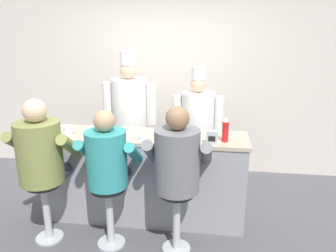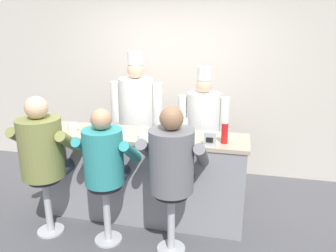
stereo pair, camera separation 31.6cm
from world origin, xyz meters
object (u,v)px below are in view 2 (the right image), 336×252
Objects in this scene: mustard_bottle_yellow at (179,130)px; coffee_mug_tan at (100,133)px; water_pitcher_clear at (181,124)px; diner_seated_olive at (44,151)px; diner_seated_teal at (105,160)px; cook_in_whites_far at (203,126)px; napkin_dispenser_chrome at (210,139)px; diner_seated_grey at (172,164)px; ketchup_bottle_red at (225,132)px; breakfast_plate at (116,131)px; cereal_bowl at (144,136)px; hot_sauce_bottle_orange at (164,133)px; coffee_mug_white at (72,127)px; cook_in_whites_near at (137,114)px.

mustard_bottle_yellow reaches higher than coffee_mug_tan.
water_pitcher_clear is 0.14× the size of diner_seated_olive.
cook_in_whites_far is at bearing 57.36° from diner_seated_teal.
diner_seated_grey is at bearing -134.88° from napkin_dispenser_chrome.
ketchup_bottle_red is 0.18× the size of diner_seated_grey.
breakfast_plate is at bearing -169.46° from water_pitcher_clear.
cereal_bowl is (-0.83, -0.05, -0.10)m from ketchup_bottle_red.
hot_sauce_bottle_orange is 1.09× the size of coffee_mug_tan.
napkin_dispenser_chrome is at bearing -10.26° from hot_sauce_bottle_orange.
hot_sauce_bottle_orange is at bearing 113.48° from diner_seated_grey.
mustard_bottle_yellow reaches higher than napkin_dispenser_chrome.
napkin_dispenser_chrome is 0.09× the size of cook_in_whites_far.
water_pitcher_clear is 0.65m from cook_in_whites_far.
cereal_bowl is 0.95× the size of coffee_mug_tan.
cook_in_whites_far is (0.13, 1.24, 0.01)m from diner_seated_grey.
napkin_dispenser_chrome is (0.70, -0.06, 0.05)m from cereal_bowl.
diner_seated_olive is at bearing -158.56° from cereal_bowl.
ketchup_bottle_red is at bearing 3.80° from coffee_mug_tan.
water_pitcher_clear is 1.58× the size of coffee_mug_tan.
napkin_dispenser_chrome is at bearing 45.12° from diner_seated_grey.
cereal_bowl is 0.09× the size of diner_seated_teal.
water_pitcher_clear is 1.60× the size of coffee_mug_white.
diner_seated_grey reaches higher than cereal_bowl.
diner_seated_grey reaches higher than ketchup_bottle_red.
coffee_mug_tan is 1.35m from cook_in_whites_far.
cook_in_whites_far reaches higher than coffee_mug_tan.
napkin_dispenser_chrome is (0.33, -0.13, -0.03)m from mustard_bottle_yellow.
coffee_mug_tan is 0.08× the size of cook_in_whites_far.
cook_in_whites_far is (0.52, 0.87, -0.11)m from cereal_bowl.
water_pitcher_clear is 0.99m from cook_in_whites_near.
breakfast_plate is at bearing -88.24° from cook_in_whites_near.
ketchup_bottle_red is 0.14× the size of cook_in_whites_near.
diner_seated_olive is at bearing 179.60° from diner_seated_teal.
cereal_bowl is at bearing -176.62° from ketchup_bottle_red.
water_pitcher_clear is 0.93m from diner_seated_teal.
hot_sauce_bottle_orange is at bearing -177.84° from ketchup_bottle_red.
cook_in_whites_far is (1.46, 1.24, -0.01)m from diner_seated_olive.
diner_seated_teal reaches higher than coffee_mug_tan.
cook_in_whites_near is (-0.11, 1.31, 0.13)m from diner_seated_teal.
mustard_bottle_yellow is 0.83m from cook_in_whites_far.
mustard_bottle_yellow is at bearing 10.93° from cereal_bowl.
mustard_bottle_yellow is at bearing -82.67° from water_pitcher_clear.
coffee_mug_tan is 1.02× the size of coffee_mug_white.
hot_sauce_bottle_orange is at bearing -3.63° from coffee_mug_white.
diner_seated_olive is 1.34m from diner_seated_grey.
diner_seated_olive reaches higher than mustard_bottle_yellow.
coffee_mug_tan is at bearing -18.62° from coffee_mug_white.
cook_in_whites_near is (-1.22, 0.89, -0.11)m from ketchup_bottle_red.
ketchup_bottle_red is 1.51m from cook_in_whites_near.
coffee_mug_white is at bearing -174.84° from breakfast_plate.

